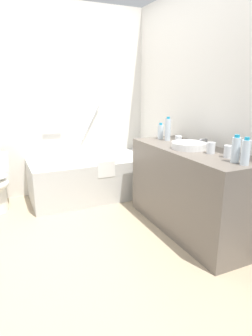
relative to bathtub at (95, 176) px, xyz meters
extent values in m
plane|color=tan|center=(-0.53, -0.97, -0.28)|extent=(3.79, 3.79, 0.00)
cube|color=silver|center=(-0.53, 0.43, 0.95)|extent=(3.19, 0.10, 2.47)
cube|color=silver|center=(0.92, -0.97, 0.95)|extent=(0.10, 3.11, 2.47)
cube|color=silver|center=(0.00, 0.00, -0.02)|extent=(1.67, 0.77, 0.52)
cube|color=white|center=(0.00, 0.00, 0.20)|extent=(1.37, 0.55, 0.09)
cylinder|color=silver|center=(0.65, 0.00, 0.28)|extent=(0.09, 0.03, 0.03)
cylinder|color=silver|center=(0.06, 0.35, 0.66)|extent=(0.28, 0.03, 0.47)
cylinder|color=silver|center=(-0.46, 0.35, 0.59)|extent=(0.25, 0.03, 0.03)
cube|color=white|center=(0.02, -0.37, 0.19)|extent=(0.22, 0.03, 0.20)
cube|color=#6B6056|center=(0.58, -1.30, 0.15)|extent=(0.57, 1.50, 0.85)
cylinder|color=white|center=(0.54, -1.28, 0.60)|extent=(0.34, 0.34, 0.06)
cylinder|color=#A5A5AA|center=(0.75, -1.28, 0.61)|extent=(0.02, 0.02, 0.08)
cylinder|color=#A5A5AA|center=(0.71, -1.28, 0.65)|extent=(0.08, 0.02, 0.02)
cylinder|color=#A5A5AA|center=(0.75, -1.34, 0.59)|extent=(0.03, 0.03, 0.04)
cylinder|color=#A5A5AA|center=(0.75, -1.22, 0.59)|extent=(0.03, 0.03, 0.04)
cylinder|color=silver|center=(0.56, -1.86, 0.67)|extent=(0.07, 0.07, 0.20)
cylinder|color=teal|center=(0.56, -1.86, 0.78)|extent=(0.04, 0.04, 0.02)
cylinder|color=silver|center=(0.57, -0.71, 0.65)|extent=(0.07, 0.07, 0.16)
cylinder|color=teal|center=(0.57, -0.71, 0.74)|extent=(0.04, 0.04, 0.02)
cylinder|color=silver|center=(0.59, -0.82, 0.69)|extent=(0.06, 0.06, 0.24)
cylinder|color=teal|center=(0.59, -0.82, 0.82)|extent=(0.03, 0.03, 0.02)
cylinder|color=silver|center=(0.57, -1.96, 0.67)|extent=(0.07, 0.07, 0.19)
cylinder|color=teal|center=(0.57, -1.96, 0.78)|extent=(0.04, 0.04, 0.02)
cylinder|color=white|center=(0.59, -1.54, 0.62)|extent=(0.07, 0.07, 0.10)
cylinder|color=white|center=(0.59, -1.03, 0.61)|extent=(0.07, 0.07, 0.08)
cylinder|color=white|center=(0.63, -1.72, 0.62)|extent=(0.08, 0.08, 0.10)
camera|label=1|loc=(-1.15, -3.54, 1.16)|focal=30.98mm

